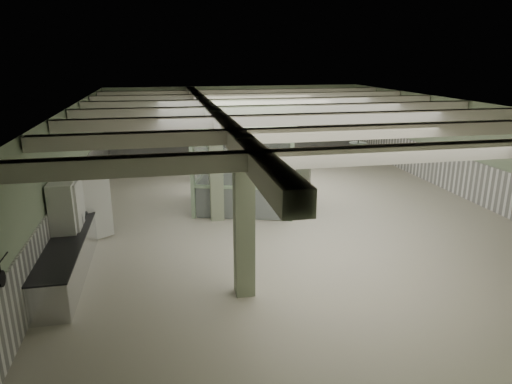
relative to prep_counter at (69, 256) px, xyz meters
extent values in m
plane|color=beige|center=(6.54, 4.15, -0.46)|extent=(20.00, 20.00, 0.00)
cube|color=silver|center=(6.54, 4.15, 3.14)|extent=(14.00, 20.00, 0.02)
cube|color=#93A785|center=(6.54, 14.15, 1.34)|extent=(14.00, 0.02, 3.60)
cube|color=#93A785|center=(6.54, -5.85, 1.34)|extent=(14.00, 0.02, 3.60)
cube|color=#93A785|center=(-0.46, 4.15, 1.34)|extent=(0.02, 20.00, 3.60)
cube|color=#93A785|center=(13.54, 4.15, 1.34)|extent=(0.02, 20.00, 3.60)
cube|color=white|center=(-0.43, 4.15, 0.29)|extent=(0.05, 19.90, 1.50)
cube|color=white|center=(13.52, 4.15, 0.29)|extent=(0.05, 19.90, 1.50)
cube|color=white|center=(6.54, 14.13, 0.29)|extent=(13.90, 0.05, 1.50)
cube|color=beige|center=(4.04, 4.15, 2.92)|extent=(0.45, 19.90, 0.40)
cube|color=beige|center=(6.54, -3.35, 2.96)|extent=(13.90, 0.35, 0.32)
cube|color=beige|center=(6.54, -0.85, 2.96)|extent=(13.90, 0.35, 0.32)
cube|color=beige|center=(6.54, 1.65, 2.96)|extent=(13.90, 0.35, 0.32)
cube|color=beige|center=(6.54, 4.15, 2.96)|extent=(13.90, 0.35, 0.32)
cube|color=beige|center=(6.54, 6.65, 2.96)|extent=(13.90, 0.35, 0.32)
cube|color=beige|center=(6.54, 9.15, 2.96)|extent=(13.90, 0.35, 0.32)
cube|color=beige|center=(6.54, 11.65, 2.96)|extent=(13.90, 0.35, 0.32)
cube|color=#96A283|center=(4.04, -1.85, 1.34)|extent=(0.42, 0.42, 3.60)
cube|color=#96A283|center=(4.04, 3.15, 1.34)|extent=(0.42, 0.42, 3.60)
cube|color=#96A283|center=(4.04, 8.15, 1.34)|extent=(0.42, 0.42, 3.60)
cube|color=#96A283|center=(4.04, 12.15, 1.34)|extent=(0.42, 0.42, 3.60)
cone|color=#334433|center=(7.04, -0.85, 2.59)|extent=(0.44, 0.44, 0.22)
cone|color=#334433|center=(7.04, 4.65, 2.59)|extent=(0.44, 0.44, 0.22)
cone|color=#334433|center=(7.04, 9.65, 2.59)|extent=(0.44, 0.44, 0.22)
cube|color=silver|center=(0.00, 0.00, -0.02)|extent=(0.80, 4.73, 0.88)
cube|color=black|center=(0.00, 0.00, 0.43)|extent=(0.84, 4.77, 0.04)
cylinder|color=#B2B2B7|center=(-0.11, 0.62, 0.48)|extent=(0.30, 0.30, 0.08)
cylinder|color=black|center=(-0.34, -3.45, 1.17)|extent=(0.04, 0.28, 0.28)
cube|color=white|center=(-0.11, 1.36, 0.63)|extent=(0.59, 2.38, 2.18)
cube|color=white|center=(0.22, 0.81, 0.63)|extent=(0.06, 0.89, 2.08)
cube|color=white|center=(0.34, 2.00, 0.63)|extent=(0.76, 0.57, 2.08)
cube|color=silver|center=(0.26, 0.81, 0.63)|extent=(0.02, 0.05, 0.30)
cube|color=silver|center=(0.26, 1.90, 0.63)|extent=(0.02, 0.05, 0.30)
cube|color=#A1C09A|center=(3.29, 3.40, 0.88)|extent=(0.15, 0.15, 2.68)
cube|color=#A1C09A|center=(4.07, 5.96, 0.88)|extent=(0.15, 0.15, 2.68)
cube|color=#A1C09A|center=(6.36, 2.47, 0.88)|extent=(0.15, 0.15, 2.68)
cube|color=#A1C09A|center=(7.14, 5.03, 0.88)|extent=(0.15, 0.15, 2.68)
cube|color=#A1C09A|center=(5.22, 4.22, 2.28)|extent=(4.16, 3.81, 0.12)
cube|color=white|center=(4.83, 2.94, 0.09)|extent=(2.90, 0.93, 1.05)
cube|color=silver|center=(4.83, 2.94, 1.32)|extent=(2.90, 0.93, 1.22)
cube|color=white|center=(5.61, 5.50, 0.09)|extent=(2.90, 0.93, 1.05)
cube|color=silver|center=(5.61, 5.50, 1.32)|extent=(2.90, 0.93, 1.22)
cube|color=white|center=(3.68, 4.68, 0.09)|extent=(0.78, 2.39, 1.05)
cube|color=silver|center=(3.68, 4.68, 1.32)|extent=(0.78, 2.39, 1.22)
cube|color=white|center=(6.75, 3.75, 0.09)|extent=(0.78, 2.39, 1.05)
cube|color=silver|center=(6.75, 3.75, 1.32)|extent=(0.78, 2.39, 1.22)
cube|color=#626655|center=(7.28, 4.07, 0.24)|extent=(0.69, 0.78, 1.41)
camera|label=1|loc=(2.39, -10.99, 4.71)|focal=32.00mm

